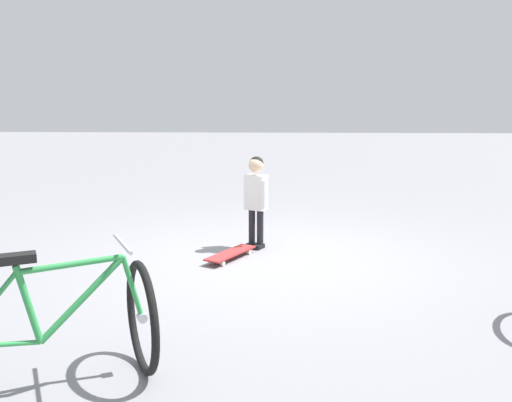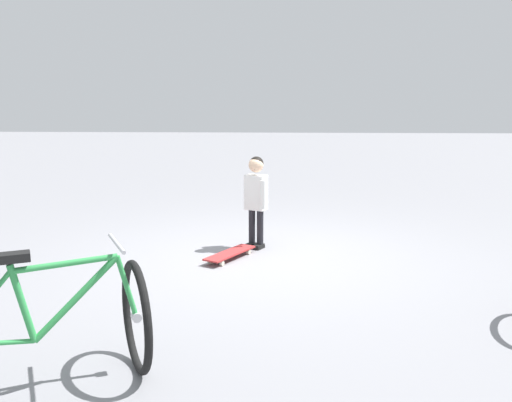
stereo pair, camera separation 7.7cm
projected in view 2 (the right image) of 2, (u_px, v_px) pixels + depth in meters
The scene contains 4 objects.
ground_plane at pixel (262, 259), 5.96m from camera, with size 50.00×50.00×0.00m, color gray.
child_person at pixel (256, 192), 6.31m from camera, with size 0.28×0.35×1.06m.
skateboard at pixel (230, 253), 5.95m from camera, with size 0.52×0.74×0.07m.
bicycle_far at pixel (49, 326), 3.22m from camera, with size 1.28×1.12×0.85m.
Camera 2 is at (-0.25, 5.75, 1.67)m, focal length 38.83 mm.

